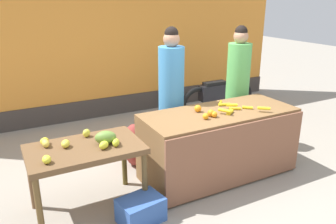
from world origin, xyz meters
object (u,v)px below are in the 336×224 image
at_px(vendor_woman_green_shirt, 237,87).
at_px(produce_crate, 141,210).
at_px(vendor_woman_blue_shirt, 171,96).
at_px(produce_sack, 134,145).
at_px(parked_motorcycle, 218,97).

xyz_separation_m(vendor_woman_green_shirt, produce_crate, (-2.06, -1.10, -0.78)).
height_order(vendor_woman_green_shirt, produce_crate, vendor_woman_green_shirt).
xyz_separation_m(vendor_woman_blue_shirt, vendor_woman_green_shirt, (1.12, 0.01, -0.02)).
relative_size(vendor_woman_blue_shirt, produce_crate, 4.17).
bearing_deg(vendor_woman_green_shirt, vendor_woman_blue_shirt, -179.67).
bearing_deg(vendor_woman_green_shirt, produce_sack, 177.67).
distance_m(produce_crate, produce_sack, 1.25).
bearing_deg(parked_motorcycle, vendor_woman_blue_shirt, -145.07).
distance_m(vendor_woman_blue_shirt, parked_motorcycle, 2.04).
bearing_deg(produce_crate, vendor_woman_green_shirt, 28.10).
xyz_separation_m(vendor_woman_green_shirt, produce_sack, (-1.65, 0.07, -0.62)).
relative_size(vendor_woman_green_shirt, produce_crate, 4.11).
xyz_separation_m(parked_motorcycle, produce_sack, (-2.14, -1.05, -0.11)).
relative_size(parked_motorcycle, produce_sack, 2.72).
height_order(vendor_woman_blue_shirt, produce_sack, vendor_woman_blue_shirt).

